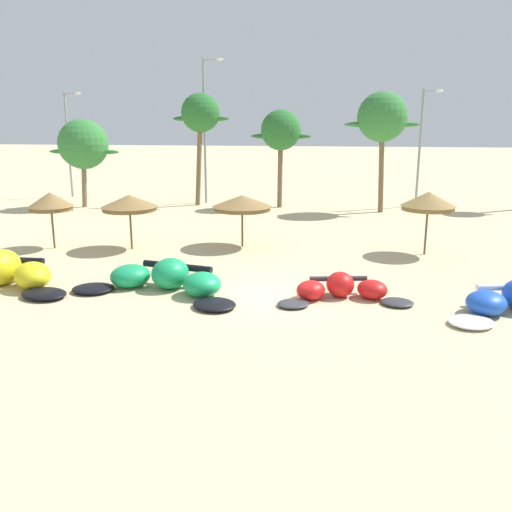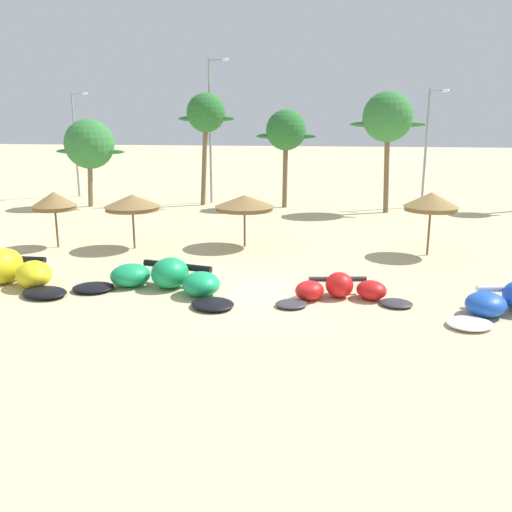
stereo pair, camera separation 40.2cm
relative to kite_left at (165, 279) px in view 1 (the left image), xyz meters
name	(u,v)px [view 1 (the left image)]	position (x,y,z in m)	size (l,w,h in m)	color
ground_plane	(265,296)	(3.79, -0.07, -0.45)	(260.00, 260.00, 0.00)	beige
kite_left	(165,279)	(0.00, 0.00, 0.00)	(6.82, 3.91, 1.17)	black
kite_left_of_center	(341,289)	(6.54, 0.08, -0.10)	(4.96, 2.76, 0.91)	#333338
beach_umbrella_near_van	(50,201)	(-7.81, 6.00, 1.93)	(2.21, 2.21, 2.84)	brown
beach_umbrella_middle	(129,203)	(-3.87, 6.43, 1.88)	(2.78, 2.78, 2.73)	brown
beach_umbrella_near_palms	(242,203)	(1.53, 7.81, 1.81)	(3.02, 3.02, 2.64)	brown
beach_umbrella_outermost	(428,201)	(10.52, 7.48, 2.14)	(2.56, 2.56, 3.02)	brown
palm_leftmost	(83,145)	(-12.34, 19.10, 4.16)	(5.46, 3.64, 6.48)	#7F6647
palm_left	(200,115)	(-4.02, 21.35, 6.32)	(4.31, 2.87, 8.34)	brown
palm_left_of_gap	(281,131)	(2.00, 21.22, 5.12)	(4.39, 2.93, 7.12)	brown
palm_center_left	(382,118)	(9.09, 20.07, 6.04)	(5.12, 3.41, 8.28)	brown
lamppost_west	(69,139)	(-16.10, 24.25, 4.39)	(1.56, 0.24, 8.66)	gray
lamppost_west_center	(206,125)	(-3.96, 22.68, 5.53)	(1.65, 0.24, 10.90)	gray
lamppost_east_center	(422,142)	(12.24, 23.09, 4.32)	(1.45, 0.24, 8.56)	gray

